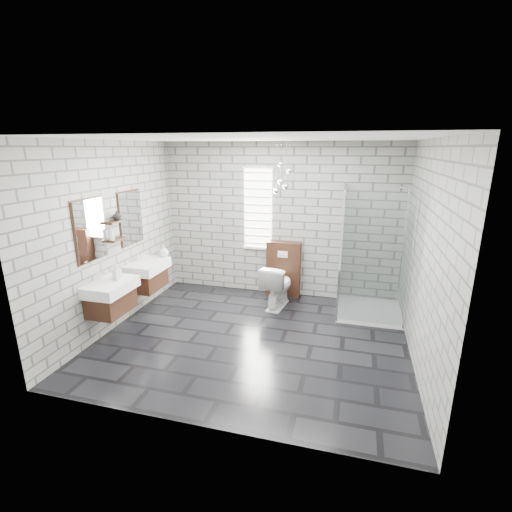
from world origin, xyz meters
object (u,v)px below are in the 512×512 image
at_px(vanity_right, 145,267).
at_px(toilet, 277,285).
at_px(shower_enclosure, 365,286).
at_px(cistern_panel, 284,269).
at_px(vanity_left, 108,288).

xyz_separation_m(vanity_right, toilet, (2.01, 0.74, -0.39)).
relative_size(shower_enclosure, toilet, 2.74).
bearing_deg(vanity_right, cistern_panel, 32.16).
height_order(vanity_right, cistern_panel, vanity_right).
bearing_deg(vanity_right, shower_enclosure, 12.33).
distance_m(vanity_left, cistern_panel, 2.99).
bearing_deg(vanity_left, toilet, 39.94).
relative_size(vanity_left, vanity_right, 1.00).
height_order(vanity_right, shower_enclosure, shower_enclosure).
bearing_deg(toilet, vanity_left, 47.88).
bearing_deg(vanity_left, vanity_right, 90.00).
distance_m(vanity_left, vanity_right, 0.94).
relative_size(vanity_right, shower_enclosure, 0.77).
bearing_deg(toilet, shower_enclosure, -171.90).
xyz_separation_m(vanity_left, cistern_panel, (2.01, 2.20, -0.26)).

